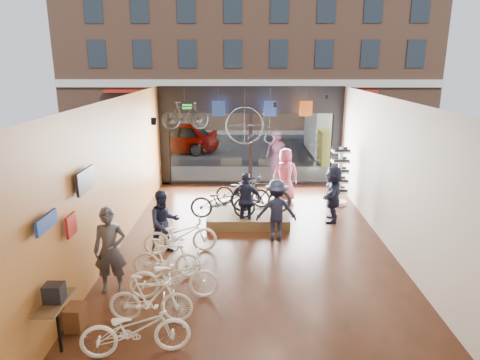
{
  "coord_description": "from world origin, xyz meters",
  "views": [
    {
      "loc": [
        -0.24,
        -10.34,
        4.66
      ],
      "look_at": [
        -0.36,
        1.4,
        1.42
      ],
      "focal_mm": 32.0,
      "sensor_mm": 36.0,
      "label": 1
    }
  ],
  "objects_px": {
    "box_truck": "(333,134)",
    "hung_bike": "(185,115)",
    "display_platform": "(248,216)",
    "sunglasses_rack": "(339,176)",
    "display_bike_right": "(243,192)",
    "floor_bike_4": "(180,235)",
    "customer_5": "(333,194)",
    "street_car": "(173,138)",
    "floor_bike_3": "(167,258)",
    "customer_1": "(164,222)",
    "customer_0": "(110,250)",
    "customer_2": "(246,201)",
    "display_bike_mid": "(261,195)",
    "floor_bike_0": "(136,329)",
    "penny_farthing": "(252,127)",
    "floor_bike_1": "(151,299)",
    "customer_3": "(276,210)",
    "customer_4": "(285,175)",
    "display_bike_left": "(223,202)",
    "floor_bike_2": "(174,277)"
  },
  "relations": [
    {
      "from": "display_bike_left",
      "to": "customer_5",
      "type": "height_order",
      "value": "customer_5"
    },
    {
      "from": "floor_bike_1",
      "to": "customer_5",
      "type": "xyz_separation_m",
      "value": [
        4.37,
        5.31,
        0.39
      ]
    },
    {
      "from": "floor_bike_4",
      "to": "customer_1",
      "type": "height_order",
      "value": "customer_1"
    },
    {
      "from": "display_bike_right",
      "to": "customer_4",
      "type": "height_order",
      "value": "customer_4"
    },
    {
      "from": "floor_bike_1",
      "to": "floor_bike_3",
      "type": "relative_size",
      "value": 1.02
    },
    {
      "from": "floor_bike_3",
      "to": "customer_1",
      "type": "relative_size",
      "value": 0.94
    },
    {
      "from": "display_bike_right",
      "to": "customer_3",
      "type": "distance_m",
      "value": 2.16
    },
    {
      "from": "display_bike_left",
      "to": "sunglasses_rack",
      "type": "bearing_deg",
      "value": -61.48
    },
    {
      "from": "display_platform",
      "to": "display_bike_right",
      "type": "relative_size",
      "value": 1.36
    },
    {
      "from": "display_bike_mid",
      "to": "customer_0",
      "type": "xyz_separation_m",
      "value": [
        -3.25,
        -4.08,
        0.07
      ]
    },
    {
      "from": "floor_bike_4",
      "to": "display_platform",
      "type": "relative_size",
      "value": 0.76
    },
    {
      "from": "display_bike_left",
      "to": "customer_4",
      "type": "distance_m",
      "value": 3.27
    },
    {
      "from": "floor_bike_2",
      "to": "sunglasses_rack",
      "type": "bearing_deg",
      "value": -40.42
    },
    {
      "from": "floor_bike_1",
      "to": "customer_2",
      "type": "distance_m",
      "value": 5.02
    },
    {
      "from": "floor_bike_2",
      "to": "penny_farthing",
      "type": "bearing_deg",
      "value": -16.73
    },
    {
      "from": "display_bike_right",
      "to": "customer_3",
      "type": "xyz_separation_m",
      "value": [
        0.91,
        -1.95,
        0.08
      ]
    },
    {
      "from": "hung_bike",
      "to": "floor_bike_1",
      "type": "bearing_deg",
      "value": 172.62
    },
    {
      "from": "display_platform",
      "to": "floor_bike_4",
      "type": "bearing_deg",
      "value": -126.75
    },
    {
      "from": "box_truck",
      "to": "hung_bike",
      "type": "xyz_separation_m",
      "value": [
        -6.47,
        -6.8,
        1.74
      ]
    },
    {
      "from": "floor_bike_0",
      "to": "customer_2",
      "type": "relative_size",
      "value": 1.07
    },
    {
      "from": "display_bike_mid",
      "to": "customer_4",
      "type": "relative_size",
      "value": 0.99
    },
    {
      "from": "street_car",
      "to": "floor_bike_3",
      "type": "xyz_separation_m",
      "value": [
        2.06,
        -13.69,
        -0.35
      ]
    },
    {
      "from": "display_platform",
      "to": "customer_1",
      "type": "bearing_deg",
      "value": -132.57
    },
    {
      "from": "display_platform",
      "to": "customer_3",
      "type": "xyz_separation_m",
      "value": [
        0.75,
        -1.42,
        0.69
      ]
    },
    {
      "from": "floor_bike_1",
      "to": "customer_4",
      "type": "relative_size",
      "value": 0.85
    },
    {
      "from": "floor_bike_4",
      "to": "customer_1",
      "type": "distance_m",
      "value": 0.52
    },
    {
      "from": "display_bike_left",
      "to": "display_bike_mid",
      "type": "distance_m",
      "value": 1.21
    },
    {
      "from": "customer_0",
      "to": "customer_3",
      "type": "relative_size",
      "value": 1.1
    },
    {
      "from": "customer_0",
      "to": "customer_2",
      "type": "relative_size",
      "value": 1.11
    },
    {
      "from": "street_car",
      "to": "customer_1",
      "type": "distance_m",
      "value": 12.53
    },
    {
      "from": "sunglasses_rack",
      "to": "penny_farthing",
      "type": "distance_m",
      "value": 3.43
    },
    {
      "from": "display_platform",
      "to": "hung_bike",
      "type": "distance_m",
      "value": 4.2
    },
    {
      "from": "hung_bike",
      "to": "display_platform",
      "type": "bearing_deg",
      "value": -146.88
    },
    {
      "from": "customer_5",
      "to": "floor_bike_4",
      "type": "bearing_deg",
      "value": -46.89
    },
    {
      "from": "floor_bike_2",
      "to": "customer_4",
      "type": "distance_m",
      "value": 7.06
    },
    {
      "from": "customer_5",
      "to": "hung_bike",
      "type": "height_order",
      "value": "hung_bike"
    },
    {
      "from": "customer_1",
      "to": "hung_bike",
      "type": "distance_m",
      "value": 5.06
    },
    {
      "from": "display_bike_right",
      "to": "customer_0",
      "type": "height_order",
      "value": "customer_0"
    },
    {
      "from": "box_truck",
      "to": "hung_bike",
      "type": "distance_m",
      "value": 9.55
    },
    {
      "from": "floor_bike_0",
      "to": "penny_farthing",
      "type": "relative_size",
      "value": 1.08
    },
    {
      "from": "floor_bike_0",
      "to": "floor_bike_1",
      "type": "bearing_deg",
      "value": -13.61
    },
    {
      "from": "floor_bike_1",
      "to": "customer_1",
      "type": "bearing_deg",
      "value": 6.6
    },
    {
      "from": "street_car",
      "to": "customer_5",
      "type": "distance_m",
      "value": 11.96
    },
    {
      "from": "customer_2",
      "to": "sunglasses_rack",
      "type": "bearing_deg",
      "value": -133.49
    },
    {
      "from": "penny_farthing",
      "to": "hung_bike",
      "type": "relative_size",
      "value": 1.05
    },
    {
      "from": "display_bike_right",
      "to": "customer_5",
      "type": "height_order",
      "value": "customer_5"
    },
    {
      "from": "customer_2",
      "to": "penny_farthing",
      "type": "xyz_separation_m",
      "value": [
        0.22,
        3.19,
        1.67
      ]
    },
    {
      "from": "sunglasses_rack",
      "to": "display_bike_right",
      "type": "bearing_deg",
      "value": -164.72
    },
    {
      "from": "floor_bike_4",
      "to": "customer_5",
      "type": "bearing_deg",
      "value": -73.85
    },
    {
      "from": "street_car",
      "to": "customer_2",
      "type": "bearing_deg",
      "value": 19.71
    }
  ]
}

